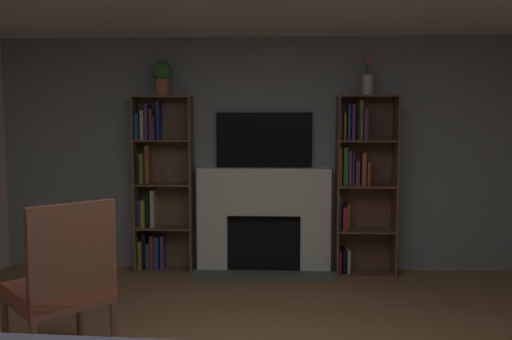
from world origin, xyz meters
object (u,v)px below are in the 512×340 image
Objects in this scene: fireplace at (264,218)px; potted_plant at (162,76)px; vase_with_flowers at (368,82)px; armchair at (63,282)px; bookshelf_left at (158,188)px; bookshelf_right at (359,179)px; tv at (264,140)px.

fireplace is 4.16× the size of potted_plant.
armchair is at bearing -135.64° from vase_with_flowers.
bookshelf_left and bookshelf_right have the same top height.
armchair is (-1.26, -2.34, -0.02)m from fireplace.
potted_plant is at bearing -33.96° from bookshelf_left.
bookshelf_right is (1.02, -0.09, -0.41)m from tv.
tv is 0.93× the size of armchair.
potted_plant is at bearing -179.97° from vase_with_flowers.
potted_plant reaches higher than bookshelf_left.
vase_with_flowers is at bearing -23.46° from bookshelf_right.
bookshelf_left is at bearing 146.04° from potted_plant.
bookshelf_left is at bearing -176.67° from tv.
tv is at bearing 62.38° from armchair.
bookshelf_right is (2.18, -0.02, 0.12)m from bookshelf_left.
bookshelf_left is at bearing 87.52° from armchair.
potted_plant is at bearing 85.53° from armchair.
potted_plant is at bearing -173.68° from tv.
tv is (0.00, 0.07, 0.84)m from fireplace.
fireplace is 1.49× the size of tv.
tv is 1.28m from bookshelf_left.
armchair is at bearing -118.33° from fireplace.
vase_with_flowers reaches higher than fireplace.
armchair is (-2.35, -2.30, -1.48)m from vase_with_flowers.
bookshelf_left is at bearing 179.41° from bookshelf_right.
fireplace is at bearing 2.54° from potted_plant.
fireplace is at bearing -90.00° from tv.
tv is 2.80× the size of potted_plant.
fireplace is 0.81× the size of bookshelf_right.
fireplace is at bearing 178.98° from bookshelf_right.
bookshelf_left is (-1.16, 0.00, 0.31)m from fireplace.
fireplace is 3.80× the size of vase_with_flowers.
bookshelf_right is at bearing -5.06° from tv.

